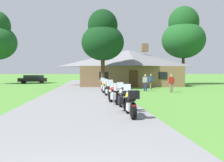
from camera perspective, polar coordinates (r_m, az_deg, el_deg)
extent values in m
plane|color=#4C8433|center=(23.00, -6.42, -2.74)|extent=(500.00, 500.00, 0.00)
cube|color=slate|center=(21.01, -6.53, -3.11)|extent=(6.40, 80.00, 0.06)
cylinder|color=black|center=(11.44, 3.41, -5.58)|extent=(0.12, 0.64, 0.64)
cylinder|color=black|center=(10.04, 4.75, -6.65)|extent=(0.16, 0.64, 0.64)
cube|color=silver|center=(10.71, 4.06, -5.78)|extent=(0.27, 0.56, 0.30)
ellipsoid|color=gold|center=(10.91, 3.82, -3.25)|extent=(0.31, 0.52, 0.26)
cube|color=black|center=(10.47, 4.25, -3.97)|extent=(0.29, 0.52, 0.10)
cylinder|color=silver|center=(11.33, 3.45, -2.10)|extent=(0.66, 0.04, 0.03)
cylinder|color=silver|center=(11.40, 3.41, -3.79)|extent=(0.06, 0.24, 0.73)
cube|color=#B2BCC6|center=(11.42, 3.37, -1.36)|extent=(0.32, 0.11, 0.27)
sphere|color=silver|center=(11.34, 3.45, -2.80)|extent=(0.11, 0.11, 0.11)
cube|color=black|center=(9.91, 4.82, -3.03)|extent=(0.40, 0.37, 0.32)
cube|color=red|center=(9.79, 5.00, -5.54)|extent=(0.14, 0.03, 0.06)
cylinder|color=silver|center=(10.39, 5.19, -6.91)|extent=(0.08, 0.55, 0.07)
cylinder|color=black|center=(13.48, 1.92, -4.43)|extent=(0.15, 0.65, 0.64)
cylinder|color=black|center=(12.08, 3.19, -5.18)|extent=(0.19, 0.65, 0.64)
cube|color=silver|center=(12.76, 2.54, -4.53)|extent=(0.29, 0.57, 0.30)
ellipsoid|color=#B2B5BC|center=(12.97, 2.31, -2.42)|extent=(0.33, 0.54, 0.26)
cube|color=black|center=(12.52, 2.72, -2.99)|extent=(0.31, 0.54, 0.10)
cylinder|color=silver|center=(13.39, 1.95, -1.47)|extent=(0.66, 0.07, 0.03)
cylinder|color=silver|center=(13.45, 1.92, -2.91)|extent=(0.07, 0.24, 0.73)
cube|color=#B2BCC6|center=(13.48, 1.87, -0.85)|extent=(0.33, 0.13, 0.27)
sphere|color=silver|center=(13.39, 1.95, -2.07)|extent=(0.11, 0.11, 0.11)
cube|color=black|center=(11.97, 3.24, -2.17)|extent=(0.42, 0.38, 0.32)
cube|color=red|center=(11.84, 3.41, -4.23)|extent=(0.14, 0.04, 0.06)
cylinder|color=silver|center=(12.43, 3.52, -5.44)|extent=(0.10, 0.55, 0.07)
cube|color=black|center=(12.06, 1.93, -4.33)|extent=(0.22, 0.41, 0.36)
cube|color=black|center=(12.17, 4.34, -4.28)|extent=(0.22, 0.41, 0.36)
cylinder|color=black|center=(15.68, -0.33, -3.53)|extent=(0.24, 0.65, 0.64)
cylinder|color=black|center=(14.32, 1.34, -4.06)|extent=(0.28, 0.66, 0.64)
cube|color=silver|center=(14.98, 0.49, -3.56)|extent=(0.37, 0.60, 0.30)
ellipsoid|color=maroon|center=(15.19, 0.20, -1.78)|extent=(0.40, 0.57, 0.26)
cube|color=black|center=(14.75, 0.72, -2.24)|extent=(0.38, 0.57, 0.10)
cylinder|color=silver|center=(15.60, -0.28, -0.98)|extent=(0.65, 0.17, 0.03)
cylinder|color=silver|center=(15.65, -0.33, -2.22)|extent=(0.11, 0.24, 0.73)
cube|color=#B2BCC6|center=(15.68, -0.39, -0.46)|extent=(0.34, 0.17, 0.27)
sphere|color=silver|center=(15.60, -0.28, -1.50)|extent=(0.11, 0.11, 0.11)
cube|color=#B7B7BC|center=(14.22, 1.40, -1.51)|extent=(0.47, 0.43, 0.32)
cube|color=red|center=(14.09, 1.62, -3.24)|extent=(0.14, 0.06, 0.06)
cylinder|color=silver|center=(14.68, 1.46, -4.30)|extent=(0.18, 0.55, 0.07)
cube|color=#B7B7BC|center=(14.27, 0.28, -3.35)|extent=(0.28, 0.43, 0.36)
cube|color=#B7B7BC|center=(14.43, 2.26, -3.29)|extent=(0.28, 0.43, 0.36)
cylinder|color=black|center=(17.95, -0.25, -2.84)|extent=(0.18, 0.65, 0.64)
cylinder|color=black|center=(16.55, 0.72, -3.25)|extent=(0.22, 0.65, 0.64)
cube|color=silver|center=(17.22, 0.23, -2.84)|extent=(0.32, 0.58, 0.30)
ellipsoid|color=silver|center=(17.45, 0.05, -1.30)|extent=(0.35, 0.55, 0.26)
cube|color=black|center=(17.00, 0.36, -1.69)|extent=(0.33, 0.55, 0.10)
cylinder|color=silver|center=(17.87, -0.23, -0.61)|extent=(0.66, 0.10, 0.03)
cylinder|color=silver|center=(17.92, -0.25, -1.69)|extent=(0.09, 0.24, 0.73)
cube|color=#B2BCC6|center=(17.96, -0.29, -0.15)|extent=(0.33, 0.14, 0.27)
sphere|color=silver|center=(17.87, -0.23, -1.06)|extent=(0.11, 0.11, 0.11)
cube|color=silver|center=(16.45, 0.76, -1.04)|extent=(0.44, 0.40, 0.32)
cube|color=red|center=(16.31, 0.88, -2.53)|extent=(0.14, 0.05, 0.06)
cylinder|color=silver|center=(16.90, 0.95, -3.48)|extent=(0.13, 0.55, 0.07)
cube|color=silver|center=(16.53, -0.20, -2.62)|extent=(0.24, 0.42, 0.36)
cube|color=silver|center=(16.64, 1.56, -2.60)|extent=(0.24, 0.42, 0.36)
cylinder|color=black|center=(20.17, -1.36, -2.31)|extent=(0.20, 0.65, 0.64)
cylinder|color=black|center=(18.77, -0.43, -2.63)|extent=(0.24, 0.66, 0.64)
cube|color=silver|center=(19.45, -0.90, -2.29)|extent=(0.34, 0.59, 0.30)
ellipsoid|color=#195B33|center=(19.67, -1.06, -0.93)|extent=(0.37, 0.56, 0.26)
cube|color=black|center=(19.23, -0.77, -1.26)|extent=(0.35, 0.55, 0.10)
cylinder|color=silver|center=(20.09, -1.33, -0.33)|extent=(0.66, 0.13, 0.03)
cylinder|color=silver|center=(20.15, -1.36, -1.29)|extent=(0.09, 0.24, 0.73)
cube|color=#B2BCC6|center=(20.19, -1.39, 0.08)|extent=(0.33, 0.15, 0.27)
sphere|color=silver|center=(20.10, -1.33, -0.73)|extent=(0.11, 0.11, 0.11)
cube|color=silver|center=(18.68, -0.40, -0.68)|extent=(0.45, 0.41, 0.32)
cube|color=red|center=(18.54, -0.28, -1.99)|extent=(0.14, 0.05, 0.06)
cylinder|color=silver|center=(19.12, -0.24, -2.84)|extent=(0.15, 0.55, 0.07)
cylinder|color=black|center=(22.61, -1.93, -1.85)|extent=(0.23, 0.65, 0.64)
cylinder|color=black|center=(21.22, -0.98, -2.10)|extent=(0.27, 0.66, 0.64)
cube|color=silver|center=(21.89, -1.46, -1.82)|extent=(0.36, 0.60, 0.30)
ellipsoid|color=orange|center=(22.12, -1.63, -0.61)|extent=(0.39, 0.57, 0.26)
cube|color=black|center=(21.68, -1.32, -0.90)|extent=(0.37, 0.56, 0.10)
cylinder|color=silver|center=(22.54, -1.91, -0.08)|extent=(0.65, 0.16, 0.03)
cylinder|color=silver|center=(22.59, -1.93, -0.94)|extent=(0.10, 0.24, 0.73)
cube|color=#B2BCC6|center=(22.63, -1.97, 0.28)|extent=(0.33, 0.17, 0.27)
sphere|color=silver|center=(22.54, -1.91, -0.44)|extent=(0.11, 0.11, 0.11)
cube|color=#B7B7BC|center=(21.14, -0.94, -0.38)|extent=(0.46, 0.43, 0.32)
cube|color=red|center=(21.00, -0.82, -1.53)|extent=(0.14, 0.06, 0.06)
cylinder|color=silver|center=(21.58, -0.84, -2.30)|extent=(0.17, 0.55, 0.07)
cube|color=#B7B7BC|center=(21.19, -1.69, -1.62)|extent=(0.27, 0.43, 0.36)
cube|color=#B7B7BC|center=(21.33, -0.34, -1.59)|extent=(0.27, 0.43, 0.36)
cylinder|color=black|center=(24.71, -2.14, -1.53)|extent=(0.21, 0.65, 0.64)
cylinder|color=black|center=(23.31, -1.41, -1.73)|extent=(0.25, 0.66, 0.64)
cube|color=silver|center=(23.99, -1.78, -1.49)|extent=(0.34, 0.59, 0.30)
ellipsoid|color=gold|center=(24.22, -1.91, -0.39)|extent=(0.38, 0.56, 0.26)
cube|color=black|center=(23.77, -1.68, -0.65)|extent=(0.36, 0.56, 0.10)
cylinder|color=silver|center=(24.64, -2.13, 0.09)|extent=(0.66, 0.13, 0.03)
cylinder|color=silver|center=(24.70, -2.15, -0.69)|extent=(0.10, 0.24, 0.73)
cube|color=#B2BCC6|center=(24.74, -2.18, 0.42)|extent=(0.33, 0.16, 0.27)
sphere|color=silver|center=(24.65, -2.13, -0.23)|extent=(0.11, 0.11, 0.11)
cube|color=silver|center=(23.23, -1.38, -0.17)|extent=(0.45, 0.42, 0.32)
cube|color=red|center=(23.08, -1.29, -1.21)|extent=(0.14, 0.05, 0.06)
cylinder|color=silver|center=(23.66, -1.25, -1.92)|extent=(0.15, 0.55, 0.07)
cube|color=silver|center=(23.29, -2.06, -1.29)|extent=(0.26, 0.43, 0.36)
cube|color=silver|center=(23.41, -0.82, -1.28)|extent=(0.26, 0.43, 0.36)
cube|color=brown|center=(36.42, 3.57, 1.09)|extent=(13.24, 8.85, 2.66)
pyramid|color=slate|center=(36.47, 3.58, 5.03)|extent=(14.04, 9.38, 2.35)
cube|color=brown|center=(37.02, 7.27, 7.33)|extent=(0.90, 0.90, 1.10)
cube|color=#472D19|center=(32.04, 4.79, 0.46)|extent=(1.10, 0.08, 2.10)
cube|color=black|center=(31.60, -1.84, 1.20)|extent=(1.10, 0.06, 0.90)
cube|color=black|center=(32.88, 11.17, 1.19)|extent=(1.10, 0.06, 0.90)
cylinder|color=#75664C|center=(29.17, 8.73, -0.92)|extent=(0.14, 0.14, 0.86)
cylinder|color=#75664C|center=(29.02, 8.51, -0.93)|extent=(0.14, 0.14, 0.86)
cube|color=#2D56AD|center=(29.07, 8.63, 0.47)|extent=(0.42, 0.40, 0.56)
cylinder|color=#2D56AD|center=(29.26, 8.90, 0.44)|extent=(0.09, 0.09, 0.58)
cylinder|color=#2D56AD|center=(28.89, 8.35, 0.43)|extent=(0.09, 0.09, 0.58)
sphere|color=tan|center=(29.06, 8.63, 1.30)|extent=(0.21, 0.21, 0.21)
cylinder|color=#B2AD99|center=(29.06, 8.63, 1.50)|extent=(0.22, 0.22, 0.05)
cylinder|color=navy|center=(25.69, 7.58, -1.30)|extent=(0.14, 0.14, 0.86)
cylinder|color=navy|center=(25.73, 7.18, -1.29)|extent=(0.14, 0.14, 0.86)
cube|color=gray|center=(25.68, 7.39, 0.29)|extent=(0.42, 0.35, 0.56)
cylinder|color=gray|center=(25.64, 7.89, 0.24)|extent=(0.09, 0.09, 0.58)
cylinder|color=gray|center=(25.72, 6.88, 0.25)|extent=(0.09, 0.09, 0.58)
sphere|color=tan|center=(25.67, 7.39, 1.22)|extent=(0.21, 0.21, 0.21)
cylinder|color=#75664C|center=(24.52, 13.20, -1.49)|extent=(0.14, 0.14, 0.86)
cylinder|color=#75664C|center=(24.45, 12.81, -1.49)|extent=(0.14, 0.14, 0.86)
cube|color=#A8231E|center=(24.45, 13.02, 0.17)|extent=(0.38, 0.25, 0.56)
cylinder|color=#A8231E|center=(24.54, 13.51, 0.13)|extent=(0.09, 0.09, 0.58)
cylinder|color=#A8231E|center=(24.36, 12.52, 0.12)|extent=(0.09, 0.09, 0.58)
sphere|color=tan|center=(24.44, 13.03, 1.15)|extent=(0.21, 0.21, 0.21)
cylinder|color=#B2AD99|center=(24.44, 13.03, 1.39)|extent=(0.22, 0.22, 0.05)
cylinder|color=#422D19|center=(41.31, 15.48, 2.77)|extent=(0.44, 0.44, 5.04)
ellipsoid|color=#194C1E|center=(41.60, 15.53, 8.76)|extent=(6.63, 6.63, 5.63)
ellipsoid|color=#16441B|center=(42.00, 15.57, 12.35)|extent=(4.64, 4.64, 4.97)
cylinder|color=#422D19|center=(28.90, -2.05, 2.09)|extent=(0.44, 0.44, 3.89)
ellipsoid|color=#0F3314|center=(29.09, -2.06, 8.51)|extent=(4.75, 4.75, 4.04)
ellipsoid|color=black|center=(29.37, -2.06, 12.19)|extent=(3.32, 3.32, 3.56)
cube|color=black|center=(44.91, -17.13, 0.26)|extent=(4.77, 2.31, 0.60)
cube|color=black|center=(44.88, -16.88, 0.95)|extent=(3.37, 1.95, 0.48)
cylinder|color=black|center=(44.25, -19.07, -0.17)|extent=(0.66, 0.29, 0.64)
cylinder|color=black|center=(45.93, -18.79, -0.10)|extent=(0.66, 0.29, 0.64)
cylinder|color=black|center=(43.95, -15.39, -0.15)|extent=(0.66, 0.29, 0.64)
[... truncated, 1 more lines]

